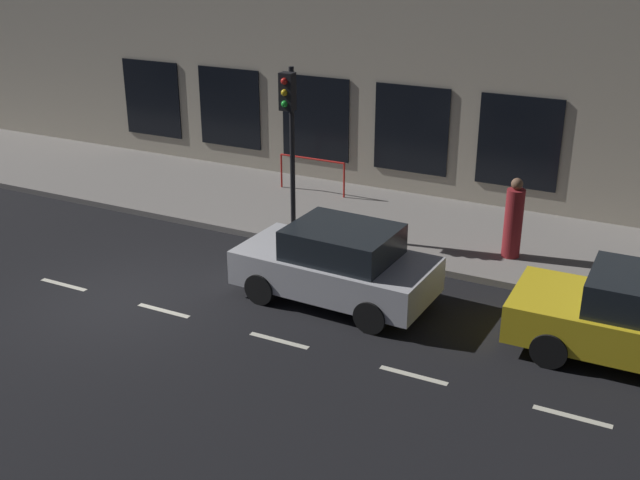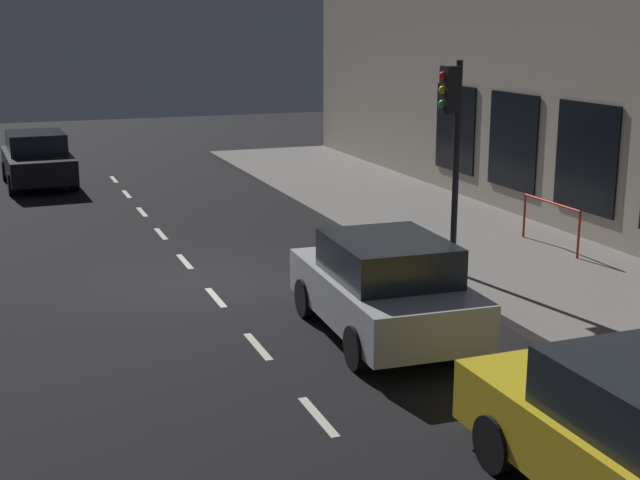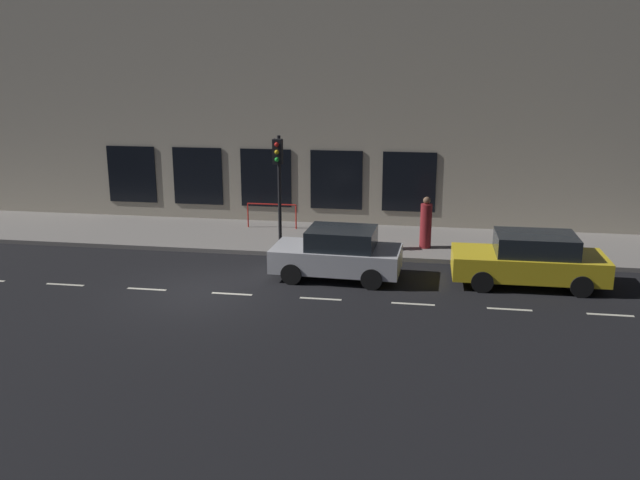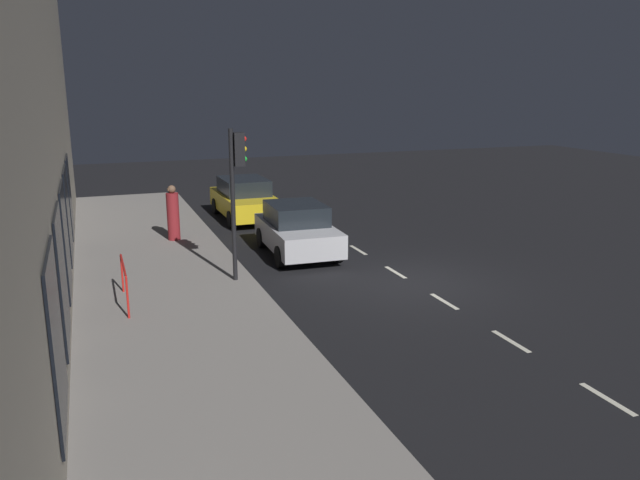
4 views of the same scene
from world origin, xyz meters
name	(u,v)px [view 3 (image 3 of 4)]	position (x,y,z in m)	size (l,w,h in m)	color
ground_plane	(199,292)	(0.00, 0.00, 0.00)	(60.00, 60.00, 0.00)	black
sidewalk	(253,236)	(6.25, 0.00, 0.07)	(4.50, 32.00, 0.15)	gray
building_facade	(267,114)	(8.80, 0.00, 4.45)	(0.65, 32.00, 8.92)	#B2A893
lane_centre_line	(232,294)	(0.00, -1.00, 0.00)	(0.12, 27.20, 0.01)	beige
traffic_light	(278,169)	(4.36, -1.45, 2.99)	(0.46, 0.32, 3.94)	black
parked_car_1	(530,259)	(2.23, -9.56, 0.79)	(2.02, 4.47, 1.58)	gold
parked_car_2	(338,253)	(1.98, -3.82, 0.79)	(2.09, 3.99, 1.58)	#B7B7BC
pedestrian_0	(426,224)	(5.40, -6.46, 0.99)	(0.51, 0.51, 1.82)	maroon
red_railing	(272,210)	(7.32, -0.49, 0.86)	(0.05, 1.98, 0.97)	red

